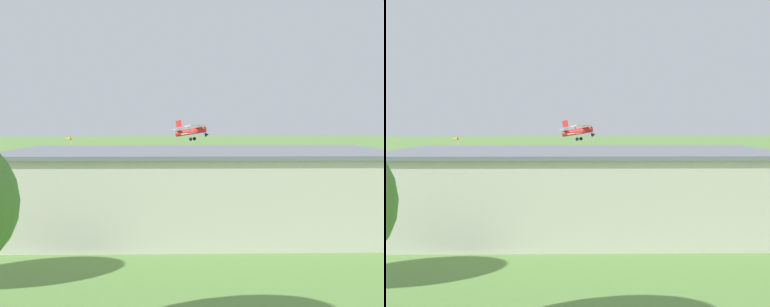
% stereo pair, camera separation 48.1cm
% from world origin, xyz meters
% --- Properties ---
extents(ground_plane, '(400.00, 400.00, 0.00)m').
position_xyz_m(ground_plane, '(0.00, 0.00, 0.00)').
color(ground_plane, '#608C42').
extents(hangar, '(35.36, 15.32, 7.61)m').
position_xyz_m(hangar, '(-1.53, 37.85, 3.81)').
color(hangar, beige).
rests_on(hangar, ground_plane).
extents(biplane, '(7.09, 9.22, 3.91)m').
position_xyz_m(biplane, '(-2.95, -1.39, 8.36)').
color(biplane, '#B21E1E').
extents(car_yellow, '(2.63, 4.27, 1.60)m').
position_xyz_m(car_yellow, '(15.36, 25.61, 0.83)').
color(car_yellow, gold).
rests_on(car_yellow, ground_plane).
extents(truck_delivery_white, '(6.84, 2.74, 2.99)m').
position_xyz_m(truck_delivery_white, '(-18.49, 22.30, 1.63)').
color(truck_delivery_white, silver).
rests_on(truck_delivery_white, ground_plane).
extents(person_walking_on_apron, '(0.40, 0.40, 1.60)m').
position_xyz_m(person_walking_on_apron, '(9.68, 22.88, 0.79)').
color(person_walking_on_apron, navy).
rests_on(person_walking_on_apron, ground_plane).
extents(person_beside_truck, '(0.42, 0.42, 1.76)m').
position_xyz_m(person_beside_truck, '(-10.05, 19.32, 0.88)').
color(person_beside_truck, beige).
rests_on(person_beside_truck, ground_plane).
extents(windsock, '(1.47, 0.99, 6.97)m').
position_xyz_m(windsock, '(21.97, -8.79, 6.10)').
color(windsock, silver).
rests_on(windsock, ground_plane).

